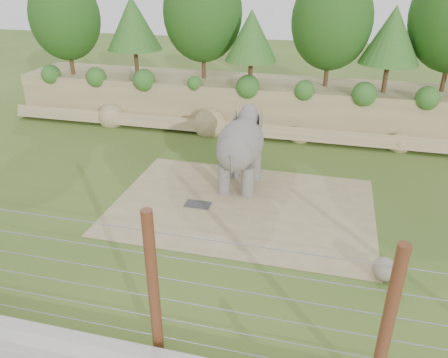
# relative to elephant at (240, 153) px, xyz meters

# --- Properties ---
(ground) EXTENTS (90.00, 90.00, 0.00)m
(ground) POSITION_rel_elephant_xyz_m (-0.01, -4.69, -1.51)
(ground) COLOR #3E5D20
(ground) RESTS_ON ground
(back_embankment) EXTENTS (30.00, 5.52, 8.77)m
(back_embankment) POSITION_rel_elephant_xyz_m (0.57, 7.99, 2.46)
(back_embankment) COLOR #8A7F57
(back_embankment) RESTS_ON ground
(dirt_patch) EXTENTS (10.00, 7.00, 0.02)m
(dirt_patch) POSITION_rel_elephant_xyz_m (0.49, -1.69, -1.50)
(dirt_patch) COLOR #93865A
(dirt_patch) RESTS_ON ground
(drain_grate) EXTENTS (1.00, 0.60, 0.03)m
(drain_grate) POSITION_rel_elephant_xyz_m (-1.23, -2.05, -1.47)
(drain_grate) COLOR #262628
(drain_grate) RESTS_ON dirt_patch
(elephant) EXTENTS (1.62, 3.74, 3.02)m
(elephant) POSITION_rel_elephant_xyz_m (0.00, 0.00, 0.00)
(elephant) COLOR slate
(elephant) RESTS_ON ground
(stone_ball) EXTENTS (0.72, 0.72, 0.72)m
(stone_ball) POSITION_rel_elephant_xyz_m (5.49, -4.99, -1.13)
(stone_ball) COLOR gray
(stone_ball) RESTS_ON dirt_patch
(barrier_fence) EXTENTS (20.26, 0.26, 4.00)m
(barrier_fence) POSITION_rel_elephant_xyz_m (-0.01, -9.19, 0.49)
(barrier_fence) COLOR #542013
(barrier_fence) RESTS_ON ground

